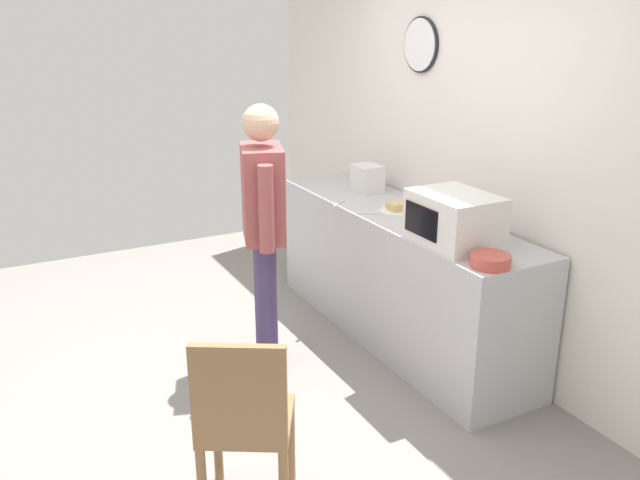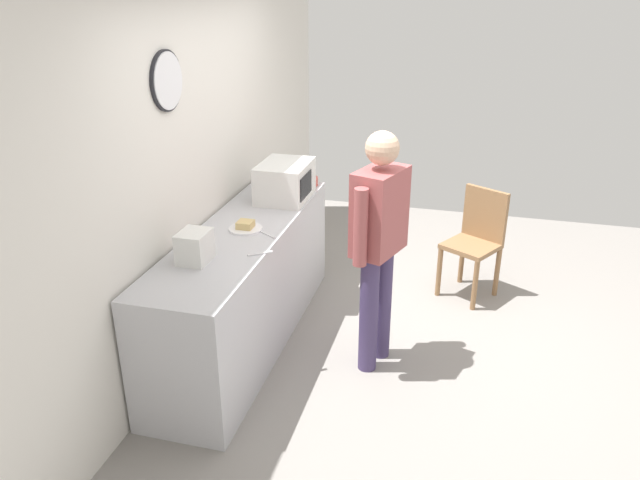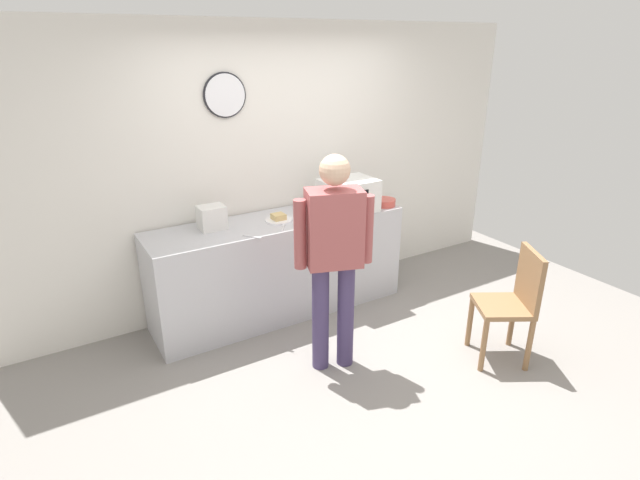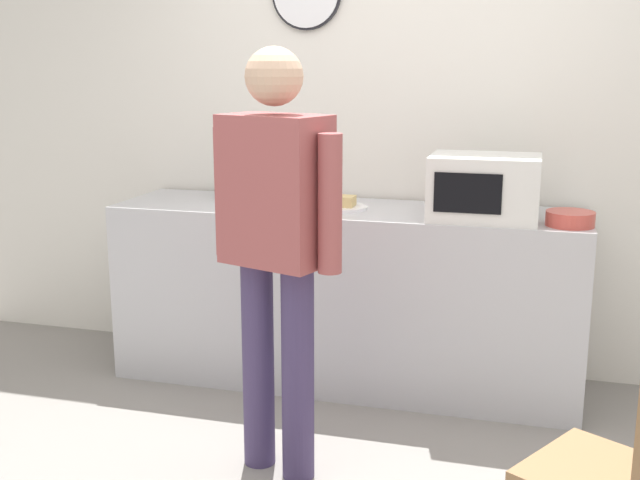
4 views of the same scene
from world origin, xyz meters
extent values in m
plane|color=gray|center=(0.00, 0.00, 0.00)|extent=(6.00, 6.00, 0.00)
cube|color=silver|center=(0.00, 1.60, 1.30)|extent=(5.40, 0.10, 2.60)
cylinder|color=white|center=(-0.54, 1.54, 1.99)|extent=(0.35, 0.03, 0.35)
cylinder|color=black|center=(-0.54, 1.54, 1.99)|extent=(0.37, 0.02, 0.37)
cube|color=#B7B7BC|center=(-0.24, 1.22, 0.46)|extent=(2.37, 0.62, 0.92)
cube|color=silver|center=(0.45, 1.11, 1.07)|extent=(0.50, 0.38, 0.30)
cube|color=black|center=(0.39, 0.92, 1.07)|extent=(0.30, 0.01, 0.18)
cylinder|color=white|center=(-0.25, 1.19, 0.93)|extent=(0.24, 0.24, 0.01)
cube|color=tan|center=(-0.25, 1.19, 0.96)|extent=(0.11, 0.11, 0.05)
cylinder|color=#C64C42|center=(0.84, 1.06, 0.96)|extent=(0.22, 0.22, 0.07)
cube|color=silver|center=(-0.82, 1.30, 1.02)|extent=(0.22, 0.18, 0.20)
cube|color=silver|center=(-0.30, 1.01, 0.93)|extent=(0.11, 0.15, 0.01)
cube|color=silver|center=(-0.61, 0.95, 0.93)|extent=(0.12, 0.15, 0.01)
cylinder|color=#40335B|center=(-0.18, 0.19, 0.44)|extent=(0.13, 0.13, 0.88)
cylinder|color=#40335B|center=(-0.37, 0.26, 0.44)|extent=(0.13, 0.13, 0.88)
cube|color=#9E4C4C|center=(-0.28, 0.23, 1.17)|extent=(0.46, 0.36, 0.57)
cylinder|color=#9E4C4C|center=(-0.04, 0.15, 1.14)|extent=(0.09, 0.09, 0.52)
cylinder|color=#9E4C4C|center=(-0.51, 0.31, 1.14)|extent=(0.09, 0.09, 0.52)
sphere|color=#D1A889|center=(-0.28, 0.23, 1.59)|extent=(0.22, 0.22, 0.22)
cylinder|color=olive|center=(0.85, -0.14, 0.23)|extent=(0.04, 0.04, 0.45)
cylinder|color=olive|center=(0.68, -0.45, 0.23)|extent=(0.04, 0.04, 0.45)
cube|color=olive|center=(0.92, -0.38, 0.47)|extent=(0.55, 0.55, 0.04)
cube|color=olive|center=(1.08, -0.47, 0.71)|extent=(0.23, 0.37, 0.45)
camera|label=1|loc=(3.35, -1.29, 2.20)|focal=37.54mm
camera|label=2|loc=(-4.01, -0.36, 2.59)|focal=34.40mm
camera|label=3|loc=(-2.11, -2.62, 2.42)|focal=28.18mm
camera|label=4|loc=(0.69, -2.60, 1.65)|focal=44.34mm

